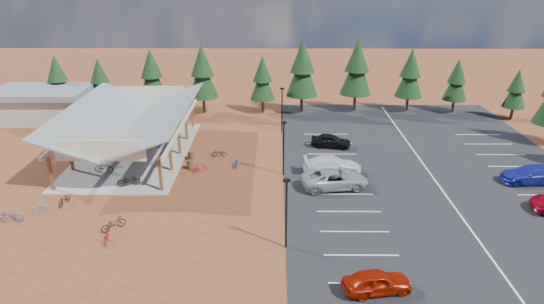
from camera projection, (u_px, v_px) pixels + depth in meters
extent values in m
plane|color=#5B3017|center=(227.00, 184.00, 42.46)|extent=(140.00, 140.00, 0.00)
cube|color=black|center=(428.00, 171.00, 45.11)|extent=(27.00, 44.00, 0.04)
cube|color=gray|center=(135.00, 153.00, 49.01)|extent=(10.60, 18.60, 0.10)
cube|color=brown|center=(51.00, 173.00, 40.67)|extent=(0.25, 0.25, 3.00)
cube|color=brown|center=(71.00, 155.00, 44.57)|extent=(0.25, 0.25, 3.00)
cube|color=brown|center=(87.00, 139.00, 48.47)|extent=(0.25, 0.25, 3.00)
cube|color=brown|center=(101.00, 126.00, 52.38)|extent=(0.25, 0.25, 3.00)
cube|color=brown|center=(113.00, 114.00, 56.28)|extent=(0.25, 0.25, 3.00)
cube|color=brown|center=(160.00, 174.00, 40.60)|extent=(0.25, 0.25, 3.00)
cube|color=brown|center=(170.00, 155.00, 44.50)|extent=(0.25, 0.25, 3.00)
cube|color=brown|center=(179.00, 139.00, 48.41)|extent=(0.25, 0.25, 3.00)
cube|color=brown|center=(186.00, 126.00, 52.31)|extent=(0.25, 0.25, 3.00)
cube|color=brown|center=(192.00, 114.00, 56.22)|extent=(0.25, 0.25, 3.00)
cube|color=beige|center=(81.00, 125.00, 47.92)|extent=(0.22, 18.00, 0.35)
cube|color=beige|center=(182.00, 125.00, 47.85)|extent=(0.22, 18.00, 0.35)
cube|color=slate|center=(101.00, 116.00, 47.58)|extent=(5.85, 19.40, 2.13)
cube|color=slate|center=(160.00, 116.00, 47.53)|extent=(5.85, 19.40, 2.13)
cube|color=beige|center=(100.00, 151.00, 39.23)|extent=(7.50, 0.15, 1.80)
cube|color=beige|center=(152.00, 94.00, 55.96)|extent=(7.50, 0.15, 1.80)
cube|color=#ADA593|center=(43.00, 108.00, 58.76)|extent=(10.00, 6.00, 3.20)
cube|color=slate|center=(40.00, 92.00, 58.04)|extent=(11.00, 7.00, 0.70)
cylinder|color=black|center=(286.00, 215.00, 32.20)|extent=(0.14, 0.14, 5.00)
cube|color=black|center=(287.00, 180.00, 31.26)|extent=(0.50, 0.25, 0.18)
cylinder|color=black|center=(284.00, 149.00, 43.36)|extent=(0.14, 0.14, 5.00)
cube|color=black|center=(284.00, 122.00, 42.42)|extent=(0.50, 0.25, 0.18)
cylinder|color=black|center=(282.00, 111.00, 54.51)|extent=(0.14, 0.14, 5.00)
cube|color=black|center=(282.00, 88.00, 53.57)|extent=(0.50, 0.25, 0.18)
cylinder|color=#4A331A|center=(190.00, 165.00, 45.30)|extent=(0.60, 0.60, 0.90)
cylinder|color=#4A331A|center=(191.00, 155.00, 47.46)|extent=(0.60, 0.60, 0.90)
cylinder|color=#382314|center=(62.00, 106.00, 62.00)|extent=(0.36, 0.36, 1.80)
cone|color=black|center=(58.00, 82.00, 60.87)|extent=(3.17, 3.17, 4.33)
cone|color=black|center=(56.00, 68.00, 60.21)|extent=(2.45, 2.45, 3.25)
cylinder|color=#382314|center=(103.00, 106.00, 62.22)|extent=(0.36, 0.36, 1.70)
cone|color=black|center=(100.00, 84.00, 61.15)|extent=(3.00, 3.00, 4.09)
cone|color=black|center=(98.00, 70.00, 60.52)|extent=(2.32, 2.32, 3.07)
cylinder|color=#382314|center=(154.00, 105.00, 62.21)|extent=(0.36, 0.36, 1.99)
cone|color=black|center=(152.00, 79.00, 60.96)|extent=(3.50, 3.50, 4.77)
cone|color=black|center=(151.00, 63.00, 60.23)|extent=(2.70, 2.70, 3.58)
cylinder|color=#382314|center=(204.00, 105.00, 61.78)|extent=(0.36, 0.36, 2.12)
cone|color=black|center=(203.00, 77.00, 60.45)|extent=(3.73, 3.73, 5.09)
cone|color=black|center=(202.00, 60.00, 59.66)|extent=(2.89, 2.89, 3.82)
cylinder|color=#382314|center=(263.00, 106.00, 62.02)|extent=(0.36, 0.36, 1.79)
cone|color=black|center=(262.00, 83.00, 60.90)|extent=(3.15, 3.15, 4.29)
cone|color=black|center=(262.00, 68.00, 60.24)|extent=(2.43, 2.43, 3.22)
cylinder|color=#382314|center=(302.00, 104.00, 62.05)|extent=(0.36, 0.36, 2.27)
cone|color=black|center=(302.00, 74.00, 60.62)|extent=(4.00, 4.00, 5.46)
cone|color=black|center=(303.00, 56.00, 59.79)|extent=(3.09, 3.09, 4.09)
cylinder|color=#382314|center=(355.00, 102.00, 62.64)|extent=(0.36, 0.36, 2.27)
cone|color=black|center=(357.00, 73.00, 61.21)|extent=(4.00, 4.00, 5.46)
cone|color=black|center=(358.00, 55.00, 60.37)|extent=(3.09, 3.09, 4.09)
cylinder|color=#382314|center=(407.00, 104.00, 62.59)|extent=(0.36, 0.36, 1.98)
cone|color=black|center=(410.00, 78.00, 61.35)|extent=(3.48, 3.48, 4.75)
cone|color=black|center=(411.00, 63.00, 60.62)|extent=(2.69, 2.69, 3.56)
cylinder|color=#382314|center=(453.00, 106.00, 62.11)|extent=(0.36, 0.36, 1.70)
cone|color=black|center=(456.00, 84.00, 61.05)|extent=(2.99, 2.99, 4.08)
cone|color=black|center=(458.00, 71.00, 60.42)|extent=(2.31, 2.31, 3.06)
cylinder|color=#382314|center=(512.00, 113.00, 59.55)|extent=(0.36, 0.36, 1.52)
cone|color=black|center=(516.00, 93.00, 58.60)|extent=(2.68, 2.68, 3.66)
cone|color=black|center=(518.00, 80.00, 58.04)|extent=(2.07, 2.07, 2.74)
imported|color=black|center=(104.00, 168.00, 44.34)|extent=(1.88, 0.87, 0.95)
imported|color=gray|center=(108.00, 160.00, 45.96)|extent=(1.83, 0.61, 1.08)
imported|color=navy|center=(114.00, 141.00, 50.87)|extent=(1.91, 1.08, 0.95)
imported|color=maroon|center=(127.00, 130.00, 54.02)|extent=(1.87, 0.78, 1.09)
imported|color=black|center=(129.00, 180.00, 41.72)|extent=(2.03, 1.15, 1.01)
imported|color=gray|center=(139.00, 154.00, 47.44)|extent=(1.51, 0.44, 0.91)
imported|color=navy|center=(163.00, 144.00, 50.26)|extent=(1.60, 0.61, 0.83)
imported|color=maroon|center=(162.00, 134.00, 52.81)|extent=(1.79, 0.75, 1.04)
imported|color=black|center=(64.00, 199.00, 38.72)|extent=(0.76, 1.82, 0.93)
imported|color=gray|center=(40.00, 206.00, 37.59)|extent=(1.29, 1.62, 0.99)
imported|color=navy|center=(10.00, 216.00, 36.12)|extent=(1.89, 0.78, 0.97)
imported|color=maroon|center=(106.00, 237.00, 33.46)|extent=(0.64, 1.54, 0.90)
imported|color=black|center=(113.00, 224.00, 35.10)|extent=(1.81, 1.79, 0.99)
imported|color=navy|center=(237.00, 162.00, 45.96)|extent=(0.53, 1.53, 0.80)
imported|color=maroon|center=(200.00, 168.00, 44.67)|extent=(1.55, 1.08, 0.92)
imported|color=black|center=(219.00, 153.00, 48.20)|extent=(1.54, 0.54, 0.81)
imported|color=#921403|center=(377.00, 282.00, 28.38)|extent=(4.28, 2.31, 1.38)
imported|color=#929399|center=(335.00, 179.00, 41.42)|extent=(6.04, 3.54, 1.58)
imported|color=silver|center=(332.00, 165.00, 44.33)|extent=(5.42, 2.51, 1.53)
imported|color=black|center=(331.00, 141.00, 50.51)|extent=(4.35, 2.40, 1.40)
imported|color=navy|center=(531.00, 174.00, 42.39)|extent=(5.36, 2.36, 1.53)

